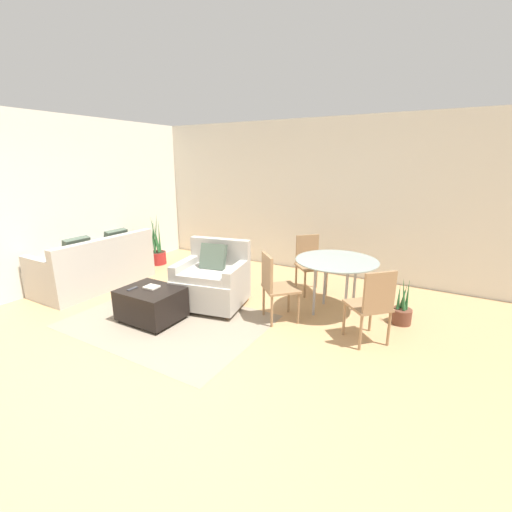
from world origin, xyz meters
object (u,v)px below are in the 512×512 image
(dining_chair_near_right, at_px, (373,302))
(potted_plant_small, at_px, (402,312))
(book_stack, at_px, (152,287))
(dining_table, at_px, (336,266))
(couch, at_px, (96,269))
(dining_chair_near_left, at_px, (275,283))
(tv_remote_primary, at_px, (132,289))
(armchair, at_px, (212,281))
(ottoman, at_px, (151,303))
(potted_plant, at_px, (157,253))
(dining_chair_far_left, at_px, (309,260))

(dining_chair_near_right, relative_size, potted_plant_small, 1.44)
(book_stack, height_order, dining_table, dining_table)
(couch, relative_size, potted_plant_small, 2.88)
(dining_chair_near_left, bearing_deg, book_stack, -152.01)
(dining_table, bearing_deg, tv_remote_primary, -145.49)
(armchair, relative_size, dining_chair_near_left, 1.17)
(couch, xyz_separation_m, ottoman, (1.73, -0.45, -0.07))
(potted_plant, distance_m, dining_table, 3.89)
(couch, distance_m, dining_table, 3.88)
(couch, height_order, armchair, armchair)
(dining_chair_far_left, bearing_deg, potted_plant_small, -18.47)
(potted_plant_small, bearing_deg, dining_chair_far_left, 161.53)
(dining_table, distance_m, dining_chair_near_right, 0.88)
(potted_plant, bearing_deg, dining_chair_near_left, -18.73)
(dining_chair_near_right, distance_m, dining_chair_far_left, 1.73)
(dining_chair_far_left, xyz_separation_m, potted_plant_small, (1.47, -0.49, -0.36))
(armchair, height_order, dining_table, armchair)
(potted_plant_small, bearing_deg, dining_chair_near_left, -153.48)
(dining_chair_near_left, bearing_deg, ottoman, -150.11)
(ottoman, xyz_separation_m, dining_chair_far_left, (1.40, 2.03, 0.28))
(armchair, height_order, dining_chair_far_left, armchair)
(book_stack, relative_size, potted_plant_small, 0.29)
(potted_plant, bearing_deg, dining_chair_near_right, -13.81)
(armchair, height_order, potted_plant_small, armchair)
(couch, bearing_deg, potted_plant_small, 13.24)
(dining_chair_far_left, bearing_deg, book_stack, -125.62)
(potted_plant, bearing_deg, dining_chair_far_left, 2.35)
(dining_chair_near_left, xyz_separation_m, dining_chair_near_right, (1.22, 0.00, 0.00))
(book_stack, xyz_separation_m, tv_remote_primary, (-0.18, -0.16, -0.01))
(book_stack, xyz_separation_m, dining_chair_near_left, (1.42, 0.75, 0.07))
(dining_chair_near_left, bearing_deg, potted_plant_small, 26.52)
(couch, distance_m, dining_chair_near_right, 4.37)
(book_stack, height_order, potted_plant, potted_plant)
(dining_table, height_order, potted_plant_small, dining_table)
(tv_remote_primary, distance_m, potted_plant, 2.58)
(potted_plant, bearing_deg, dining_table, -7.14)
(dining_table, distance_m, dining_chair_near_left, 0.88)
(potted_plant, xyz_separation_m, dining_chair_near_left, (3.22, -1.09, 0.30))
(ottoman, height_order, dining_chair_near_left, dining_chair_near_left)
(dining_chair_near_right, bearing_deg, dining_chair_near_left, 180.00)
(dining_chair_near_right, xyz_separation_m, dining_chair_far_left, (-1.22, 1.22, 0.00))
(potted_plant_small, bearing_deg, couch, -166.76)
(armchair, xyz_separation_m, potted_plant, (-2.23, 1.11, -0.15))
(potted_plant, relative_size, dining_chair_far_left, 1.14)
(potted_plant, relative_size, dining_chair_near_right, 1.14)
(ottoman, height_order, book_stack, book_stack)
(couch, bearing_deg, ottoman, -14.67)
(armchair, height_order, dining_chair_near_right, armchair)
(potted_plant, relative_size, dining_table, 0.94)
(couch, bearing_deg, dining_chair_near_right, 4.57)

